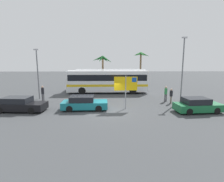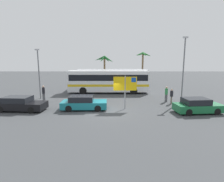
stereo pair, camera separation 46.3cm
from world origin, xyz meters
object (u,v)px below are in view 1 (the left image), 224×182
(bus_front_coach, at_px, (107,81))
(pedestrian_by_bus, at_px, (171,95))
(ferry_sign, at_px, (126,85))
(pedestrian_crossing_lot, at_px, (43,92))
(car_black, at_px, (20,104))
(pedestrian_near_sign, at_px, (166,93))
(car_green, at_px, (197,105))
(bus_rear_coach, at_px, (111,78))
(car_teal, at_px, (84,103))

(bus_front_coach, bearing_deg, pedestrian_by_bus, -43.53)
(ferry_sign, xyz_separation_m, pedestrian_crossing_lot, (-9.13, 3.42, -1.26))
(car_black, relative_size, pedestrian_near_sign, 2.66)
(car_green, height_order, pedestrian_crossing_lot, pedestrian_crossing_lot)
(bus_rear_coach, height_order, pedestrian_crossing_lot, bus_rear_coach)
(ferry_sign, distance_m, pedestrian_crossing_lot, 9.83)
(bus_front_coach, bearing_deg, pedestrian_near_sign, -40.67)
(bus_rear_coach, height_order, pedestrian_near_sign, bus_rear_coach)
(ferry_sign, xyz_separation_m, pedestrian_near_sign, (4.81, 2.98, -1.29))
(car_green, bearing_deg, bus_front_coach, 124.08)
(car_black, bearing_deg, car_green, 1.54)
(ferry_sign, bearing_deg, bus_rear_coach, 95.11)
(pedestrian_by_bus, bearing_deg, pedestrian_crossing_lot, -174.99)
(bus_rear_coach, distance_m, pedestrian_crossing_lot, 11.89)
(bus_front_coach, distance_m, car_black, 12.29)
(car_teal, xyz_separation_m, pedestrian_crossing_lot, (-5.14, 3.57, 0.43))
(car_teal, relative_size, pedestrian_crossing_lot, 2.40)
(bus_rear_coach, bearing_deg, bus_front_coach, -98.96)
(car_green, relative_size, pedestrian_crossing_lot, 2.35)
(pedestrian_crossing_lot, height_order, pedestrian_near_sign, pedestrian_crossing_lot)
(bus_rear_coach, relative_size, car_black, 2.41)
(car_teal, xyz_separation_m, car_green, (10.29, -1.13, -0.00))
(bus_front_coach, xyz_separation_m, ferry_sign, (1.79, -8.65, 0.54))
(pedestrian_crossing_lot, bearing_deg, car_black, 3.02)
(pedestrian_near_sign, xyz_separation_m, pedestrian_by_bus, (0.30, -0.88, -0.09))
(bus_front_coach, xyz_separation_m, pedestrian_crossing_lot, (-7.34, -5.23, -0.72))
(bus_front_coach, bearing_deg, pedestrian_crossing_lot, -144.53)
(car_teal, bearing_deg, car_green, -7.77)
(pedestrian_near_sign, relative_size, pedestrian_by_bus, 1.08)
(bus_rear_coach, distance_m, pedestrian_near_sign, 11.09)
(bus_front_coach, height_order, pedestrian_near_sign, bus_front_coach)
(pedestrian_by_bus, bearing_deg, pedestrian_near_sign, 118.99)
(car_black, distance_m, pedestrian_crossing_lot, 4.07)
(car_green, xyz_separation_m, pedestrian_crossing_lot, (-15.43, 4.70, 0.43))
(bus_rear_coach, xyz_separation_m, pedestrian_near_sign, (6.03, -9.28, -0.75))
(car_green, bearing_deg, pedestrian_near_sign, 104.25)
(bus_front_coach, bearing_deg, car_green, -50.81)
(bus_rear_coach, xyz_separation_m, car_black, (-8.62, -12.83, -1.15))
(car_green, distance_m, pedestrian_by_bus, 3.60)
(bus_front_coach, xyz_separation_m, pedestrian_near_sign, (6.60, -5.67, -0.75))
(ferry_sign, distance_m, car_black, 10.00)
(car_teal, distance_m, car_black, 5.86)
(car_teal, relative_size, pedestrian_by_bus, 2.65)
(bus_rear_coach, height_order, car_green, bus_rear_coach)
(ferry_sign, relative_size, car_teal, 0.74)
(car_green, distance_m, pedestrian_crossing_lot, 16.14)
(car_black, bearing_deg, pedestrian_near_sign, 17.69)
(bus_front_coach, xyz_separation_m, car_green, (8.09, -9.93, -1.15))
(car_teal, bearing_deg, pedestrian_crossing_lot, 143.68)
(car_green, xyz_separation_m, pedestrian_by_bus, (-1.20, 3.38, 0.32))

